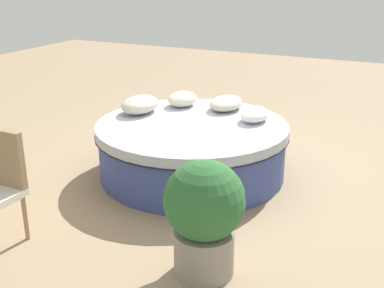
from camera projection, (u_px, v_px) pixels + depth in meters
name	position (u px, v px, depth m)	size (l,w,h in m)	color
ground_plane	(192.00, 174.00, 5.60)	(16.00, 16.00, 0.00)	#9E8466
round_bed	(192.00, 148.00, 5.50)	(2.14, 2.14, 0.61)	#38478C
throw_pillow_0	(255.00, 114.00, 5.45)	(0.46, 0.29, 0.15)	white
throw_pillow_1	(226.00, 103.00, 5.89)	(0.54, 0.37, 0.16)	beige
throw_pillow_2	(182.00, 99.00, 6.03)	(0.43, 0.33, 0.18)	beige
throw_pillow_3	(140.00, 104.00, 5.75)	(0.56, 0.38, 0.20)	beige
planter	(204.00, 214.00, 3.65)	(0.62, 0.62, 0.93)	gray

